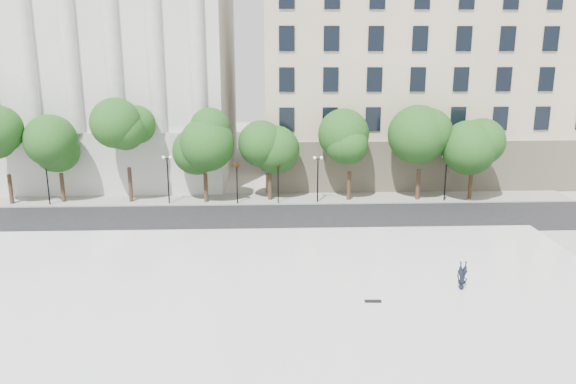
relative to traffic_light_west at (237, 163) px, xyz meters
name	(u,v)px	position (x,y,z in m)	size (l,w,h in m)	color
ground	(227,324)	(0.51, -22.30, -3.76)	(160.00, 160.00, 0.00)	beige
plaza	(230,294)	(0.51, -19.30, -3.53)	(44.00, 22.00, 0.45)	silver
street	(241,219)	(0.51, -4.30, -3.75)	(60.00, 8.00, 0.02)	black
far_sidewalk	(244,199)	(0.51, 1.70, -3.70)	(60.00, 4.00, 0.12)	#98968C
building_west	(92,54)	(-16.49, 16.27, 9.13)	(31.50, 27.65, 25.60)	silver
building_east	(423,69)	(20.51, 16.61, 7.39)	(36.00, 26.15, 23.00)	beige
traffic_light_west	(237,163)	(0.00, 0.00, 0.00)	(0.97, 1.92, 4.26)	black
traffic_light_east	(278,164)	(3.61, 0.00, -0.12)	(0.96, 1.62, 4.15)	black
person_lying	(462,285)	(13.34, -19.60, -3.09)	(0.59, 0.39, 1.62)	black
skateboard	(373,301)	(8.13, -21.03, -3.26)	(0.87, 0.22, 0.09)	black
street_trees	(270,144)	(2.94, 0.95, 1.50)	(45.03, 4.56, 7.84)	#382619
lamp_posts	(245,171)	(0.68, 0.30, -0.76)	(36.00, 0.28, 4.45)	black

